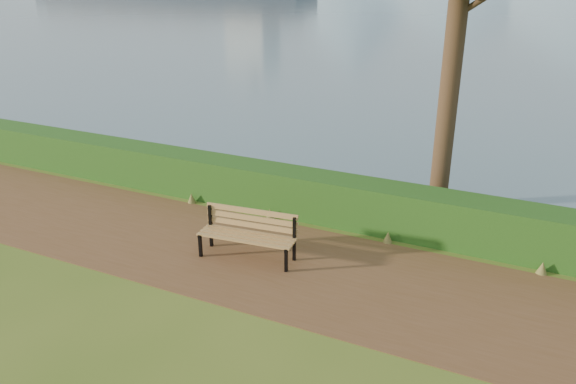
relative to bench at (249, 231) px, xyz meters
The scene contains 4 objects.
ground 0.91m from the bench, 25.79° to the right, with size 140.00×140.00×0.00m, color #48621C.
path 0.85m from the bench, ahead, with size 40.00×3.40×0.01m, color brown.
hedge 2.37m from the bench, 73.81° to the left, with size 32.00×0.85×1.00m, color #1B4413.
bench is the anchor object (origin of this frame).
Camera 1 is at (4.19, -8.06, 5.24)m, focal length 35.00 mm.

